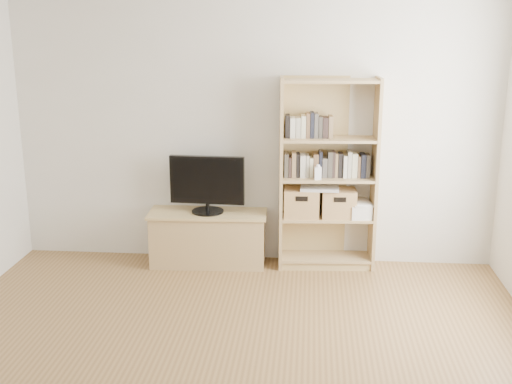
# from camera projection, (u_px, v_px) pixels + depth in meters

# --- Properties ---
(back_wall) EXTENTS (4.50, 0.02, 2.60)m
(back_wall) POSITION_uv_depth(u_px,v_px,m) (254.00, 126.00, 5.94)
(back_wall) COLOR silver
(back_wall) RESTS_ON floor
(tv_stand) EXTENTS (1.08, 0.44, 0.49)m
(tv_stand) POSITION_uv_depth(u_px,v_px,m) (208.00, 239.00, 6.06)
(tv_stand) COLOR #A68555
(tv_stand) RESTS_ON floor
(bookshelf) EXTENTS (0.90, 0.37, 1.77)m
(bookshelf) POSITION_uv_depth(u_px,v_px,m) (328.00, 175.00, 5.84)
(bookshelf) COLOR #A68555
(bookshelf) RESTS_ON floor
(television) EXTENTS (0.70, 0.09, 0.54)m
(television) POSITION_uv_depth(u_px,v_px,m) (207.00, 184.00, 5.92)
(television) COLOR black
(television) RESTS_ON tv_stand
(books_row_mid) EXTENTS (0.86, 0.22, 0.23)m
(books_row_mid) POSITION_uv_depth(u_px,v_px,m) (328.00, 164.00, 5.84)
(books_row_mid) COLOR #3E3A33
(books_row_mid) RESTS_ON bookshelf
(books_row_upper) EXTENTS (0.42, 0.18, 0.21)m
(books_row_upper) POSITION_uv_depth(u_px,v_px,m) (307.00, 126.00, 5.75)
(books_row_upper) COLOR #3E3A33
(books_row_upper) RESTS_ON bookshelf
(baby_monitor) EXTENTS (0.07, 0.05, 0.11)m
(baby_monitor) POSITION_uv_depth(u_px,v_px,m) (318.00, 173.00, 5.74)
(baby_monitor) COLOR white
(baby_monitor) RESTS_ON bookshelf
(basket_left) EXTENTS (0.33, 0.27, 0.26)m
(basket_left) POSITION_uv_depth(u_px,v_px,m) (301.00, 202.00, 5.91)
(basket_left) COLOR #AA7F4C
(basket_left) RESTS_ON bookshelf
(basket_right) EXTENTS (0.32, 0.27, 0.25)m
(basket_right) POSITION_uv_depth(u_px,v_px,m) (339.00, 203.00, 5.91)
(basket_right) COLOR #AA7F4C
(basket_right) RESTS_ON bookshelf
(laptop) EXTENTS (0.35, 0.25, 0.03)m
(laptop) POSITION_uv_depth(u_px,v_px,m) (320.00, 188.00, 5.86)
(laptop) COLOR silver
(laptop) RESTS_ON basket_left
(magazine_stack) EXTENTS (0.22, 0.29, 0.13)m
(magazine_stack) POSITION_uv_depth(u_px,v_px,m) (360.00, 210.00, 5.92)
(magazine_stack) COLOR beige
(magazine_stack) RESTS_ON bookshelf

